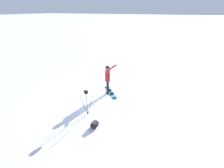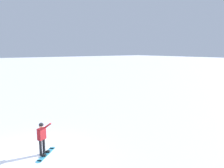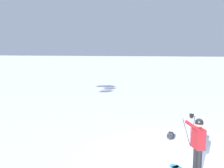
# 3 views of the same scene
# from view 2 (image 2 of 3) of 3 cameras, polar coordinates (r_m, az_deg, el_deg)

# --- Properties ---
(ground_plane) EXTENTS (300.00, 300.00, 0.00)m
(ground_plane) POSITION_cam_2_polar(r_m,az_deg,el_deg) (12.37, -20.48, -17.85)
(ground_plane) COLOR white
(snowboarder) EXTENTS (0.65, 0.63, 1.77)m
(snowboarder) POSITION_cam_2_polar(r_m,az_deg,el_deg) (12.25, -17.74, -12.51)
(snowboarder) COLOR black
(snowboarder) RESTS_ON ground_plane
(snowboard) EXTENTS (1.41, 1.34, 0.10)m
(snowboard) POSITION_cam_2_polar(r_m,az_deg,el_deg) (12.61, -16.74, -17.01)
(snowboard) COLOR teal
(snowboard) RESTS_ON ground_plane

